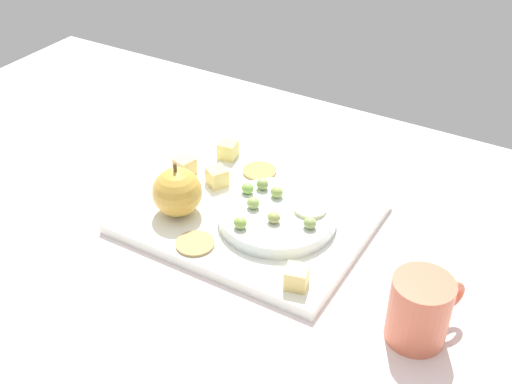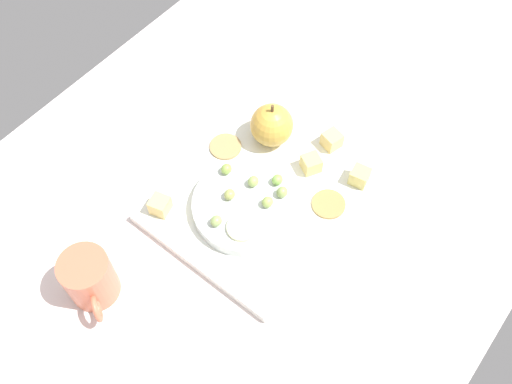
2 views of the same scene
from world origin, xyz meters
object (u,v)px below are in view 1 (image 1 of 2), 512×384
at_px(platter, 250,216).
at_px(serving_dish, 277,216).
at_px(grape_2, 262,184).
at_px(grape_0, 274,218).
at_px(cheese_cube_1, 217,177).
at_px(cheese_cube_3, 297,277).
at_px(cracker_1, 195,244).
at_px(cheese_cube_0, 228,150).
at_px(grape_4, 277,192).
at_px(apple_whole, 177,192).
at_px(grape_5, 240,223).
at_px(grape_6, 252,204).
at_px(apple_slice_0, 310,209).
at_px(grape_1, 247,188).
at_px(cracker_0, 259,171).
at_px(cheese_cube_2, 185,166).
at_px(grape_3, 309,223).
at_px(cup, 420,310).

distance_m(platter, serving_dish, 0.05).
bearing_deg(grape_2, platter, 88.66).
xyz_separation_m(grape_0, grape_2, (0.05, -0.06, 0.00)).
bearing_deg(grape_0, cheese_cube_1, -24.45).
relative_size(cheese_cube_3, cracker_1, 0.53).
height_order(platter, cheese_cube_0, cheese_cube_0).
bearing_deg(serving_dish, cracker_1, 55.17).
bearing_deg(cheese_cube_1, grape_4, 176.64).
height_order(apple_whole, grape_5, apple_whole).
bearing_deg(grape_5, grape_4, -94.99).
xyz_separation_m(grape_6, apple_slice_0, (-0.07, -0.04, -0.01)).
bearing_deg(cheese_cube_1, grape_2, -179.67).
bearing_deg(grape_5, grape_1, -65.66).
bearing_deg(apple_slice_0, grape_0, 58.12).
bearing_deg(cheese_cube_1, cracker_0, -121.95).
distance_m(cheese_cube_2, cheese_cube_3, 0.30).
relative_size(serving_dish, grape_3, 9.11).
bearing_deg(cracker_0, apple_whole, 72.35).
height_order(cheese_cube_1, cup, cup).
distance_m(grape_0, apple_slice_0, 0.06).
relative_size(platter, grape_5, 18.30).
relative_size(serving_dish, cracker_0, 3.16).
xyz_separation_m(cheese_cube_1, cracker_1, (-0.05, 0.13, -0.01)).
bearing_deg(grape_6, grape_2, -76.25).
bearing_deg(cheese_cube_3, grape_0, -45.55).
distance_m(cracker_1, grape_6, 0.10).
height_order(cheese_cube_2, cracker_0, cheese_cube_2).
xyz_separation_m(apple_whole, cracker_1, (-0.06, 0.05, -0.03)).
height_order(apple_whole, cheese_cube_3, apple_whole).
distance_m(cracker_0, grape_2, 0.08).
bearing_deg(grape_1, platter, 128.90).
xyz_separation_m(grape_0, grape_1, (0.07, -0.04, 0.00)).
relative_size(apple_whole, grape_1, 3.87).
bearing_deg(cheese_cube_1, serving_dish, 164.50).
bearing_deg(grape_0, grape_3, -165.08).
relative_size(cheese_cube_1, cracker_1, 0.53).
bearing_deg(cheese_cube_2, apple_slice_0, 177.35).
xyz_separation_m(cracker_0, apple_slice_0, (-0.12, 0.07, 0.02)).
distance_m(cheese_cube_0, cheese_cube_2, 0.08).
bearing_deg(apple_whole, apple_slice_0, -155.99).
bearing_deg(serving_dish, grape_1, -14.65).
xyz_separation_m(cheese_cube_0, grape_5, (-0.13, 0.17, 0.01)).
distance_m(grape_2, grape_5, 0.10).
distance_m(cheese_cube_0, grape_3, 0.24).
distance_m(apple_whole, grape_4, 0.14).
height_order(cracker_0, grape_0, grape_0).
distance_m(apple_whole, grape_5, 0.11).
relative_size(cheese_cube_1, grape_6, 1.52).
bearing_deg(grape_1, apple_whole, 42.49).
bearing_deg(platter, apple_slice_0, -164.16).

